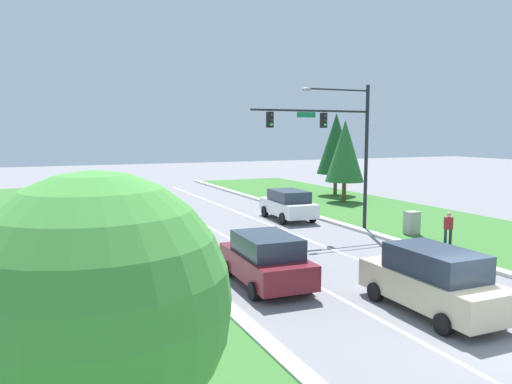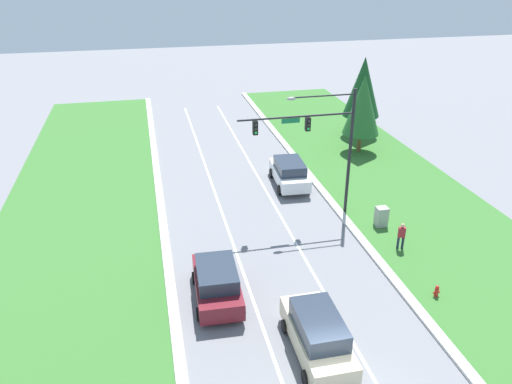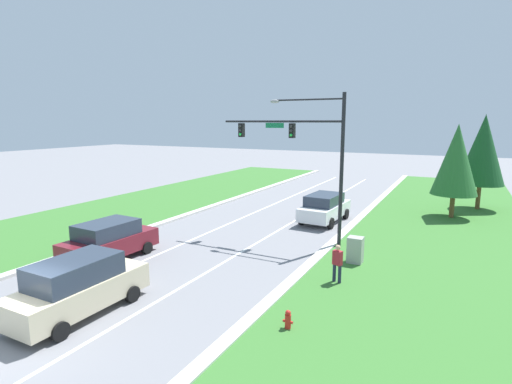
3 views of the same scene
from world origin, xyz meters
TOP-DOWN VIEW (x-y plane):
  - ground_plane at (0.00, 0.00)m, footprint 160.00×160.00m
  - lane_stripe_inner_right at (1.80, 0.00)m, footprint 0.14×81.00m
  - traffic_signal_mast at (4.06, 13.86)m, footprint 7.16×0.41m
  - champagne_suv at (0.04, 2.16)m, footprint 2.13×4.93m
  - white_suv at (3.67, 18.73)m, footprint 2.45×4.95m
  - burgundy_suv at (-3.46, 6.77)m, footprint 2.40×4.72m
  - utility_cabinet at (7.46, 11.57)m, footprint 0.70×0.60m
  - pedestrian at (7.36, 8.87)m, footprint 0.43×0.32m
  - fire_hydrant at (7.00, 4.45)m, footprint 0.34×0.20m
  - conifer_near_right_tree at (11.27, 23.77)m, footprint 3.03×3.03m
  - conifer_far_right_tree at (12.97, 27.67)m, footprint 3.28×3.28m

SIDE VIEW (x-z plane):
  - ground_plane at x=0.00m, z-range 0.00..0.00m
  - lane_stripe_inner_right at x=1.80m, z-range 0.00..0.01m
  - fire_hydrant at x=7.00m, z-range -0.01..0.69m
  - utility_cabinet at x=7.46m, z-range 0.00..1.32m
  - pedestrian at x=7.36m, z-range 0.09..1.78m
  - burgundy_suv at x=-3.46m, z-range 0.02..1.91m
  - white_suv at x=3.67m, z-range 0.04..1.95m
  - champagne_suv at x=0.04m, z-range 0.01..2.04m
  - conifer_near_right_tree at x=11.27m, z-range 0.84..7.38m
  - conifer_far_right_tree at x=12.97m, z-range 0.98..8.21m
  - traffic_signal_mast at x=4.06m, z-range 1.32..9.48m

